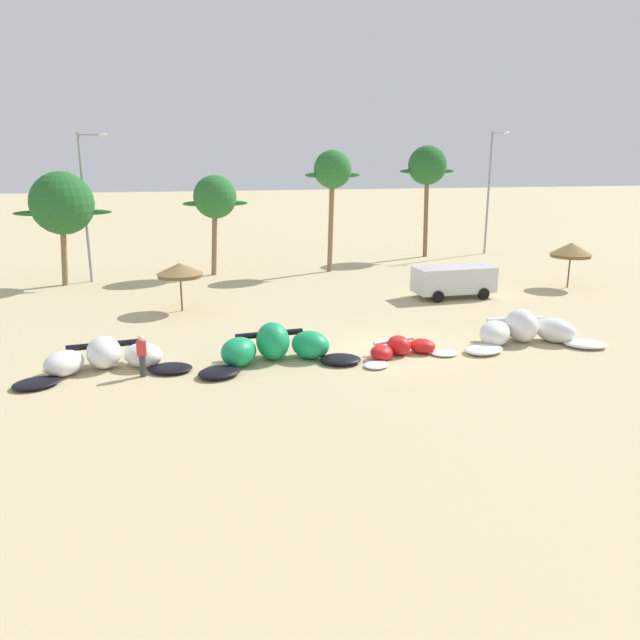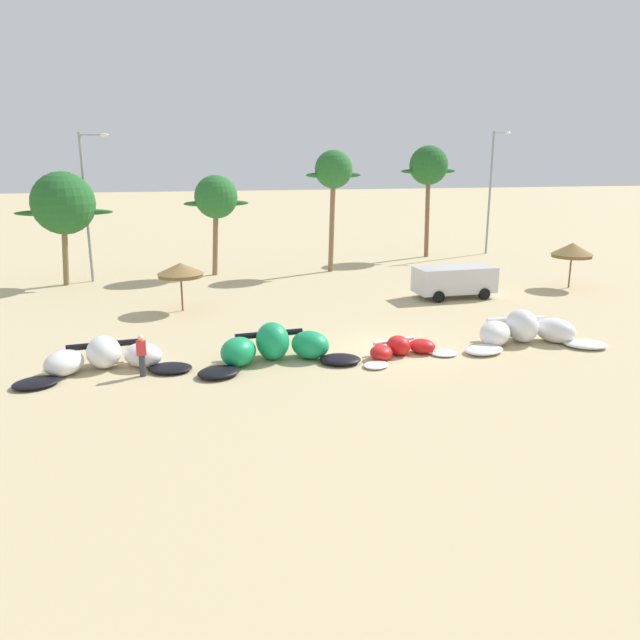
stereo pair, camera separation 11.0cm
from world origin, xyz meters
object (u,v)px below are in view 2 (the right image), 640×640
lamppost_west_center (491,187)px  palm_leftmost (63,204)px  kite_left (275,348)px  person_by_umbrellas (142,356)px  parked_van (453,280)px  beach_umbrella_middle (572,250)px  kite_left_of_center (402,349)px  palm_center_left (429,167)px  beach_umbrella_near_van (180,270)px  kite_far_left (104,358)px  kite_center (525,332)px  palm_left_of_gap (334,172)px  palm_left (216,198)px  lamppost_west (88,200)px

lamppost_west_center → palm_leftmost: bearing=-169.6°
kite_left → person_by_umbrellas: (-5.22, -0.55, 0.23)m
kite_left → parked_van: parked_van is taller
beach_umbrella_middle → parked_van: (-8.53, -0.92, -1.34)m
kite_left_of_center → beach_umbrella_middle: size_ratio=1.61×
beach_umbrella_middle → palm_center_left: 15.36m
person_by_umbrellas → palm_center_left: palm_center_left is taller
beach_umbrella_near_van → kite_far_left: bearing=-109.1°
person_by_umbrellas → lamppost_west_center: 37.87m
kite_far_left → kite_left: 6.73m
kite_center → parked_van: parked_van is taller
person_by_umbrellas → palm_leftmost: (-5.26, 19.14, 4.43)m
kite_center → parked_van: bearing=84.8°
kite_far_left → lamppost_west_center: 38.35m
kite_left → palm_leftmost: 21.84m
beach_umbrella_middle → palm_left_of_gap: palm_left_of_gap is taller
palm_left → kite_left: bearing=-87.8°
kite_far_left → palm_leftmost: palm_leftmost is taller
kite_left → palm_leftmost: size_ratio=0.96×
parked_van → palm_left_of_gap: palm_left_of_gap is taller
beach_umbrella_near_van → lamppost_west_center: bearing=29.8°
beach_umbrella_middle → lamppost_west_center: (1.88, 14.38, 3.20)m
beach_umbrella_middle → lamppost_west: 31.37m
kite_left_of_center → kite_center: size_ratio=0.67×
palm_leftmost → lamppost_west: 1.65m
beach_umbrella_middle → palm_leftmost: (-31.22, 8.30, 2.82)m
kite_far_left → kite_left: bearing=-4.3°
kite_left_of_center → palm_leftmost: bearing=129.6°
kite_far_left → kite_center: kite_center is taller
kite_left → beach_umbrella_middle: size_ratio=2.42×
kite_center → palm_left_of_gap: bearing=101.2°
kite_left → palm_left: size_ratio=1.01×
person_by_umbrellas → lamppost_west_center: size_ratio=0.16×
parked_van → lamppost_west_center: 19.06m
person_by_umbrellas → palm_left: (4.45, 20.55, 4.55)m
palm_leftmost → lamppost_west_center: (33.10, 6.08, 0.37)m
kite_left_of_center → lamppost_west_center: bearing=55.5°
kite_center → beach_umbrella_near_van: beach_umbrella_near_van is taller
kite_left → kite_left_of_center: (5.32, -0.53, -0.28)m
person_by_umbrellas → palm_center_left: 33.73m
kite_center → palm_leftmost: size_ratio=0.95×
person_by_umbrellas → palm_left: size_ratio=0.23×
parked_van → beach_umbrella_near_van: bearing=178.8°
kite_far_left → parked_van: bearing=25.1°
kite_far_left → palm_center_left: (23.38, 23.76, 6.85)m
beach_umbrella_middle → palm_leftmost: size_ratio=0.40×
kite_far_left → palm_left_of_gap: size_ratio=0.79×
palm_left → lamppost_west: bearing=-176.5°
person_by_umbrellas → kite_center: bearing=1.5°
kite_left_of_center → lamppost_west_center: 31.02m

